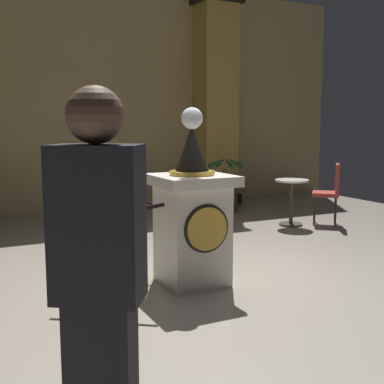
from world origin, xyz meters
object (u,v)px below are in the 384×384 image
at_px(potted_palm_right, 225,193).
at_px(cafe_table, 291,196).
at_px(bystander_guest, 99,284).
at_px(pedestal_clock, 192,217).
at_px(stanchion_far, 105,277).
at_px(stanchion_near, 136,228).
at_px(cafe_chair_red, 331,188).

bearing_deg(potted_palm_right, cafe_table, -79.14).
xyz_separation_m(bystander_guest, cafe_table, (4.27, 4.23, -0.47)).
xyz_separation_m(pedestal_clock, stanchion_far, (-1.05, -0.52, -0.32)).
xyz_separation_m(pedestal_clock, stanchion_near, (-0.20, 1.06, -0.30)).
bearing_deg(pedestal_clock, cafe_table, 35.11).
xyz_separation_m(stanchion_near, bystander_guest, (-1.40, -3.41, 0.55)).
height_order(bystander_guest, cafe_table, bystander_guest).
distance_m(stanchion_near, potted_palm_right, 3.50).
bearing_deg(stanchion_near, pedestal_clock, -79.16).
bearing_deg(pedestal_clock, stanchion_far, -153.61).
height_order(stanchion_near, cafe_chair_red, stanchion_near).
bearing_deg(cafe_chair_red, stanchion_far, -153.07).
distance_m(bystander_guest, cafe_chair_red, 6.34).
distance_m(bystander_guest, cafe_table, 6.03).
relative_size(pedestal_clock, stanchion_near, 1.61).
relative_size(stanchion_far, potted_palm_right, 1.01).
bearing_deg(cafe_chair_red, pedestal_clock, -152.90).
bearing_deg(cafe_chair_red, bystander_guest, -140.48).
height_order(pedestal_clock, bystander_guest, pedestal_clock).
height_order(cafe_table, cafe_chair_red, cafe_chair_red).
height_order(potted_palm_right, cafe_chair_red, potted_palm_right).
bearing_deg(pedestal_clock, stanchion_near, 100.84).
bearing_deg(stanchion_near, cafe_table, 15.89).
bearing_deg(pedestal_clock, potted_palm_right, 55.25).
height_order(pedestal_clock, stanchion_near, pedestal_clock).
bearing_deg(pedestal_clock, cafe_chair_red, 27.10).
xyz_separation_m(pedestal_clock, bystander_guest, (-1.60, -2.35, 0.25)).
bearing_deg(cafe_chair_red, cafe_table, 161.75).
distance_m(potted_palm_right, bystander_guest, 7.03).
relative_size(bystander_guest, cafe_table, 2.40).
relative_size(stanchion_near, bystander_guest, 0.62).
relative_size(pedestal_clock, cafe_chair_red, 1.81).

